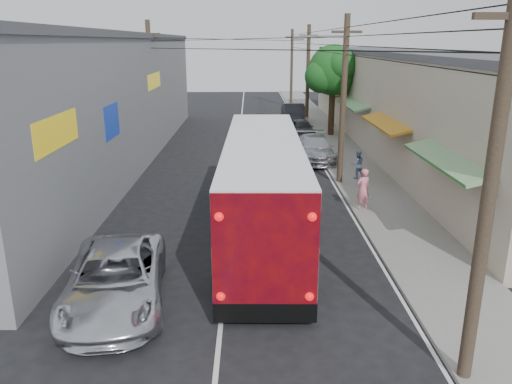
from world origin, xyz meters
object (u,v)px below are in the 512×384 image
jeepney (116,279)px  parked_suv (315,148)px  coach_bus (263,187)px  pedestrian_far (357,164)px  pedestrian_near (363,189)px  parked_car_mid (302,128)px  parked_car_far (294,113)px

jeepney → parked_suv: size_ratio=1.07×
coach_bus → jeepney: coach_bus is taller
pedestrian_far → pedestrian_near: bearing=66.3°
parked_suv → pedestrian_far: (1.59, -4.40, 0.11)m
parked_car_mid → parked_car_far: bearing=82.4°
jeepney → parked_car_far: bearing=68.8°
jeepney → parked_suv: 18.34m
coach_bus → parked_car_far: size_ratio=2.51×
coach_bus → pedestrian_near: (4.20, 2.57, -0.86)m
coach_bus → parked_suv: 12.35m
pedestrian_near → jeepney: bearing=18.8°
parked_suv → pedestrian_far: bearing=-70.3°
parked_car_far → jeepney: bearing=-106.3°
parked_car_far → pedestrian_near: (0.80, -23.50, 0.16)m
jeepney → pedestrian_near: bearing=34.6°
parked_suv → jeepney: bearing=-114.0°
coach_bus → parked_car_mid: 19.91m
pedestrian_far → parked_car_far: bearing=-99.6°
jeepney → pedestrian_near: (8.24, 7.51, 0.22)m
jeepney → parked_car_mid: bearing=65.4°
parked_suv → parked_car_far: 14.25m
jeepney → pedestrian_far: (9.02, 12.36, 0.09)m
parked_car_far → pedestrian_near: pedestrian_near is taller
coach_bus → jeepney: 6.47m
parked_suv → pedestrian_near: pedestrian_near is taller
parked_suv → coach_bus: bearing=-106.1°
jeepney → pedestrian_near: pedestrian_near is taller
parked_car_far → pedestrian_far: size_ratio=3.44×
parked_car_mid → parked_car_far: size_ratio=0.76×
coach_bus → parked_car_mid: size_ratio=3.30×
parked_car_mid → pedestrian_far: pedestrian_far is taller
coach_bus → parked_car_far: coach_bus is taller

